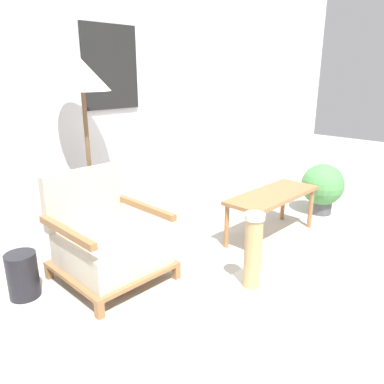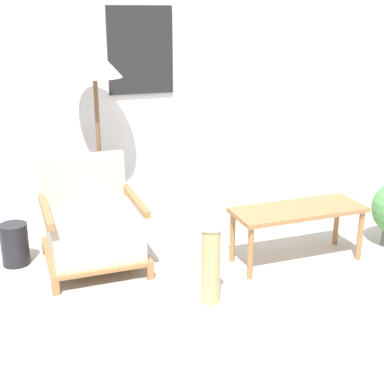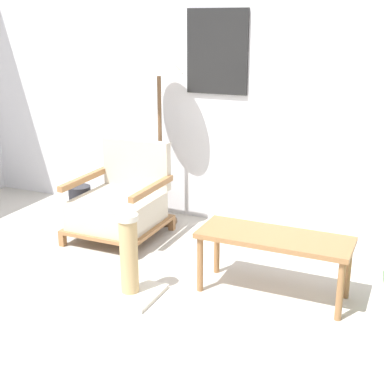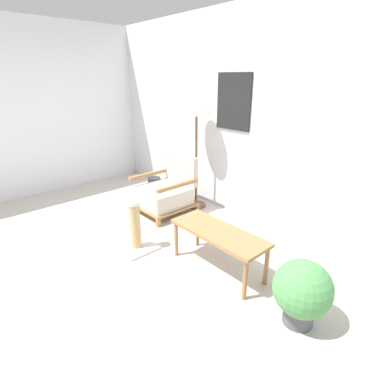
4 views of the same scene
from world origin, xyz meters
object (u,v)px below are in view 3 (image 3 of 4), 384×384
object	(u,v)px
coffee_table	(274,243)
vase	(80,203)
armchair	(120,204)
floor_lamp	(159,70)
scratching_post	(129,267)

from	to	relation	value
coffee_table	vase	bearing A→B (deg)	161.74
coffee_table	armchair	bearing A→B (deg)	162.22
floor_lamp	scratching_post	bearing A→B (deg)	-71.58
armchair	floor_lamp	world-z (taller)	floor_lamp
floor_lamp	vase	distance (m)	1.46
floor_lamp	scratching_post	xyz separation A→B (m)	(0.45, -1.34, -1.19)
vase	scratching_post	world-z (taller)	scratching_post
scratching_post	vase	bearing A→B (deg)	137.13
armchair	scratching_post	bearing A→B (deg)	-55.66
coffee_table	vase	world-z (taller)	coffee_table
coffee_table	scratching_post	distance (m)	0.99
floor_lamp	armchair	bearing A→B (deg)	-109.83
coffee_table	scratching_post	xyz separation A→B (m)	(-0.89, -0.41, -0.17)
floor_lamp	scratching_post	distance (m)	1.85
coffee_table	scratching_post	size ratio (longest dim) A/B	1.74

